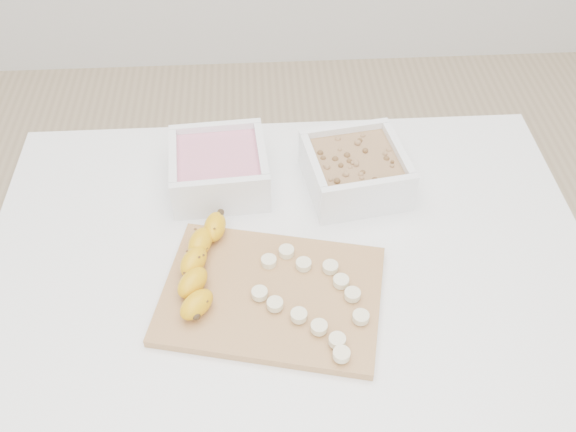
{
  "coord_description": "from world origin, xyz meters",
  "views": [
    {
      "loc": [
        -0.04,
        -0.69,
        1.55
      ],
      "look_at": [
        0.0,
        0.03,
        0.81
      ],
      "focal_mm": 40.0,
      "sensor_mm": 36.0,
      "label": 1
    }
  ],
  "objects": [
    {
      "name": "bowl_granola",
      "position": [
        0.13,
        0.16,
        0.79
      ],
      "size": [
        0.19,
        0.19,
        0.08
      ],
      "color": "white",
      "rests_on": "table"
    },
    {
      "name": "bowl_yogurt",
      "position": [
        -0.11,
        0.18,
        0.79
      ],
      "size": [
        0.18,
        0.18,
        0.08
      ],
      "color": "white",
      "rests_on": "table"
    },
    {
      "name": "cutting_board",
      "position": [
        -0.03,
        -0.09,
        0.76
      ],
      "size": [
        0.38,
        0.31,
        0.01
      ],
      "primitive_type": "cube",
      "rotation": [
        0.0,
        0.0,
        -0.23
      ],
      "color": "tan",
      "rests_on": "table"
    },
    {
      "name": "table",
      "position": [
        0.0,
        0.0,
        0.65
      ],
      "size": [
        1.0,
        0.7,
        0.75
      ],
      "color": "white",
      "rests_on": "ground"
    },
    {
      "name": "banana_slices",
      "position": [
        0.03,
        -0.11,
        0.77
      ],
      "size": [
        0.17,
        0.22,
        0.02
      ],
      "color": "beige",
      "rests_on": "cutting_board"
    },
    {
      "name": "banana",
      "position": [
        -0.14,
        -0.04,
        0.78
      ],
      "size": [
        0.12,
        0.21,
        0.04
      ],
      "primitive_type": null,
      "rotation": [
        0.0,
        0.0,
        -0.35
      ],
      "color": "#E19F0B",
      "rests_on": "cutting_board"
    }
  ]
}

